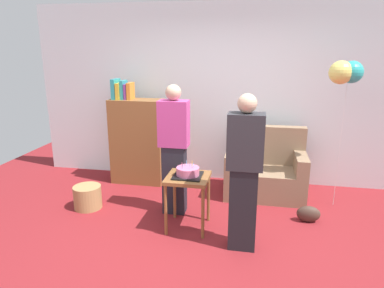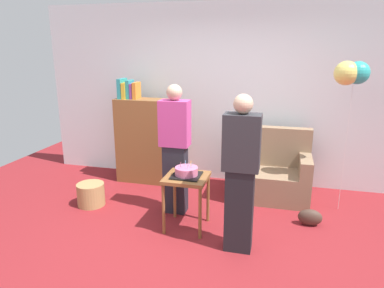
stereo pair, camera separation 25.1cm
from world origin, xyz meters
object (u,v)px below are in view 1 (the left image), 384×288
couch (265,172)px  birthday_cake (188,172)px  bookshelf (137,139)px  person_holding_cake (244,173)px  person_blowing_candles (174,150)px  handbag (308,214)px  side_table (188,184)px  balloon_bunch (346,72)px  wicker_basket (88,197)px

couch → birthday_cake: (-0.88, -1.17, 0.35)m
bookshelf → birthday_cake: 1.68m
bookshelf → person_holding_cake: size_ratio=0.98×
person_blowing_candles → handbag: person_blowing_candles is taller
bookshelf → side_table: (1.06, -1.30, -0.14)m
person_holding_cake → balloon_bunch: (1.12, 1.24, 0.92)m
birthday_cake → wicker_basket: bearing=169.5°
birthday_cake → wicker_basket: birthday_cake is taller
couch → side_table: 1.48m
bookshelf → side_table: bearing=-50.7°
birthday_cake → person_blowing_candles: bearing=123.6°
person_holding_cake → handbag: size_ratio=5.82×
side_table → balloon_bunch: (1.76, 0.93, 1.22)m
bookshelf → birthday_cake: size_ratio=4.99×
wicker_basket → birthday_cake: bearing=-10.5°
bookshelf → person_blowing_candles: 1.24m
couch → person_holding_cake: (-0.24, -1.47, 0.49)m
side_table → bookshelf: bearing=129.3°
couch → wicker_basket: couch is taller
bookshelf → wicker_basket: bearing=-108.1°
couch → person_blowing_candles: size_ratio=0.67×
couch → side_table: bearing=-127.2°
bookshelf → side_table: size_ratio=2.50×
person_holding_cake → wicker_basket: 2.23m
wicker_basket → balloon_bunch: (3.16, 0.67, 1.61)m
couch → person_blowing_candles: (-1.13, -0.79, 0.49)m
birthday_cake → bookshelf: bearing=129.3°
wicker_basket → handbag: wicker_basket is taller
person_holding_cake → balloon_bunch: size_ratio=0.86×
side_table → person_holding_cake: person_holding_cake is taller
person_holding_cake → handbag: (0.76, 0.72, -0.73)m
person_blowing_candles → handbag: bearing=19.5°
couch → handbag: (0.52, -0.75, -0.24)m
couch → balloon_bunch: (0.88, -0.23, 1.42)m
side_table → handbag: side_table is taller
person_blowing_candles → person_holding_cake: 1.12m
wicker_basket → balloon_bunch: size_ratio=0.19×
bookshelf → balloon_bunch: 3.04m
side_table → person_blowing_candles: size_ratio=0.39×
side_table → balloon_bunch: 2.34m
person_blowing_candles → balloon_bunch: 2.28m
birthday_cake → handbag: bearing=16.3°
side_table → person_blowing_candles: bearing=123.6°
side_table → handbag: size_ratio=2.28×
person_blowing_candles → person_holding_cake: bearing=-19.0°
birthday_cake → handbag: birthday_cake is taller
side_table → birthday_cake: bearing=-75.1°
bookshelf → person_holding_cake: bearing=-43.2°
balloon_bunch → birthday_cake: bearing=-152.1°
person_holding_cake → balloon_bunch: balloon_bunch is taller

